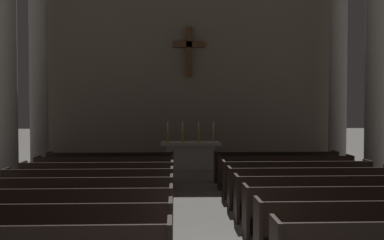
# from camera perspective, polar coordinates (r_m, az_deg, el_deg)

# --- Properties ---
(pew_left_row_2) EXTENTS (3.79, 0.50, 0.95)m
(pew_left_row_2) POSITION_cam_1_polar(r_m,az_deg,el_deg) (7.00, -18.73, -13.74)
(pew_left_row_2) COLOR black
(pew_left_row_2) RESTS_ON ground
(pew_left_row_3) EXTENTS (3.79, 0.50, 0.95)m
(pew_left_row_3) POSITION_cam_1_polar(r_m,az_deg,el_deg) (8.07, -16.38, -11.62)
(pew_left_row_3) COLOR black
(pew_left_row_3) RESTS_ON ground
(pew_left_row_4) EXTENTS (3.79, 0.50, 0.95)m
(pew_left_row_4) POSITION_cam_1_polar(r_m,az_deg,el_deg) (9.15, -14.61, -9.99)
(pew_left_row_4) COLOR black
(pew_left_row_4) RESTS_ON ground
(pew_left_row_5) EXTENTS (3.79, 0.50, 0.95)m
(pew_left_row_5) POSITION_cam_1_polar(r_m,az_deg,el_deg) (10.26, -13.23, -8.70)
(pew_left_row_5) COLOR black
(pew_left_row_5) RESTS_ON ground
(pew_left_row_6) EXTENTS (3.79, 0.50, 0.95)m
(pew_left_row_6) POSITION_cam_1_polar(r_m,az_deg,el_deg) (11.36, -12.12, -7.65)
(pew_left_row_6) COLOR black
(pew_left_row_6) RESTS_ON ground
(pew_left_row_7) EXTENTS (3.79, 0.50, 0.95)m
(pew_left_row_7) POSITION_cam_1_polar(r_m,az_deg,el_deg) (12.48, -11.22, -6.79)
(pew_left_row_7) COLOR black
(pew_left_row_7) RESTS_ON ground
(pew_left_row_8) EXTENTS (3.79, 0.50, 0.95)m
(pew_left_row_8) POSITION_cam_1_polar(r_m,az_deg,el_deg) (13.60, -10.46, -6.07)
(pew_left_row_8) COLOR black
(pew_left_row_8) RESTS_ON ground
(pew_right_row_2) EXTENTS (3.79, 0.50, 0.95)m
(pew_right_row_2) POSITION_cam_1_polar(r_m,az_deg,el_deg) (7.41, 23.31, -12.90)
(pew_right_row_2) COLOR black
(pew_right_row_2) RESTS_ON ground
(pew_right_row_3) EXTENTS (3.79, 0.50, 0.95)m
(pew_right_row_3) POSITION_cam_1_polar(r_m,az_deg,el_deg) (8.43, 19.88, -11.06)
(pew_right_row_3) COLOR black
(pew_right_row_3) RESTS_ON ground
(pew_right_row_4) EXTENTS (3.79, 0.50, 0.95)m
(pew_right_row_4) POSITION_cam_1_polar(r_m,az_deg,el_deg) (9.48, 17.23, -9.60)
(pew_right_row_4) COLOR black
(pew_right_row_4) RESTS_ON ground
(pew_right_row_5) EXTENTS (3.79, 0.50, 0.95)m
(pew_right_row_5) POSITION_cam_1_polar(r_m,az_deg,el_deg) (10.54, 15.13, -8.42)
(pew_right_row_5) COLOR black
(pew_right_row_5) RESTS_ON ground
(pew_right_row_6) EXTENTS (3.79, 0.50, 0.95)m
(pew_right_row_6) POSITION_cam_1_polar(r_m,az_deg,el_deg) (11.63, 13.42, -7.45)
(pew_right_row_6) COLOR black
(pew_right_row_6) RESTS_ON ground
(pew_right_row_7) EXTENTS (3.79, 0.50, 0.95)m
(pew_right_row_7) POSITION_cam_1_polar(r_m,az_deg,el_deg) (12.72, 12.02, -6.64)
(pew_right_row_7) COLOR black
(pew_right_row_7) RESTS_ON ground
(pew_right_row_8) EXTENTS (3.79, 0.50, 0.95)m
(pew_right_row_8) POSITION_cam_1_polar(r_m,az_deg,el_deg) (13.82, 10.84, -5.95)
(pew_right_row_8) COLOR black
(pew_right_row_8) RESTS_ON ground
(column_left_third) EXTENTS (1.00, 1.00, 7.07)m
(column_left_third) POSITION_cam_1_polar(r_m,az_deg,el_deg) (14.31, -23.08, 6.13)
(column_left_third) COLOR #ADA89E
(column_left_third) RESTS_ON ground
(column_right_third) EXTENTS (1.00, 1.00, 7.07)m
(column_right_third) POSITION_cam_1_polar(r_m,az_deg,el_deg) (14.77, 22.85, 6.00)
(column_right_third) COLOR #ADA89E
(column_right_third) RESTS_ON ground
(column_left_fourth) EXTENTS (1.00, 1.00, 7.07)m
(column_left_fourth) POSITION_cam_1_polar(r_m,az_deg,el_deg) (17.33, -19.32, 5.41)
(column_left_fourth) COLOR #ADA89E
(column_left_fourth) RESTS_ON ground
(column_right_fourth) EXTENTS (1.00, 1.00, 7.07)m
(column_right_fourth) POSITION_cam_1_polar(r_m,az_deg,el_deg) (17.71, 18.44, 5.33)
(column_right_fourth) COLOR #ADA89E
(column_right_fourth) RESTS_ON ground
(altar) EXTENTS (2.20, 0.90, 1.01)m
(altar) POSITION_cam_1_polar(r_m,az_deg,el_deg) (16.33, -0.18, -4.52)
(altar) COLOR #BCB7AD
(altar) RESTS_ON ground
(candlestick_outer_left) EXTENTS (0.16, 0.16, 0.75)m
(candlestick_outer_left) POSITION_cam_1_polar(r_m,az_deg,el_deg) (16.26, -3.18, -2.00)
(candlestick_outer_left) COLOR #B79338
(candlestick_outer_left) RESTS_ON altar
(candlestick_inner_left) EXTENTS (0.16, 0.16, 0.75)m
(candlestick_inner_left) POSITION_cam_1_polar(r_m,az_deg,el_deg) (16.26, -1.24, -1.99)
(candlestick_inner_left) COLOR #B79338
(candlestick_inner_left) RESTS_ON altar
(candlestick_inner_right) EXTENTS (0.16, 0.16, 0.75)m
(candlestick_inner_right) POSITION_cam_1_polar(r_m,az_deg,el_deg) (16.28, 0.88, -1.99)
(candlestick_inner_right) COLOR #B79338
(candlestick_inner_right) RESTS_ON altar
(candlestick_outer_right) EXTENTS (0.16, 0.16, 0.75)m
(candlestick_outer_right) POSITION_cam_1_polar(r_m,az_deg,el_deg) (16.32, 2.81, -1.98)
(candlestick_outer_right) COLOR #B79338
(candlestick_outer_right) RESTS_ON altar
(apse_with_cross) EXTENTS (12.36, 0.49, 8.26)m
(apse_with_cross) POSITION_cam_1_polar(r_m,az_deg,el_deg) (18.23, -0.40, 7.48)
(apse_with_cross) COLOR gray
(apse_with_cross) RESTS_ON ground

